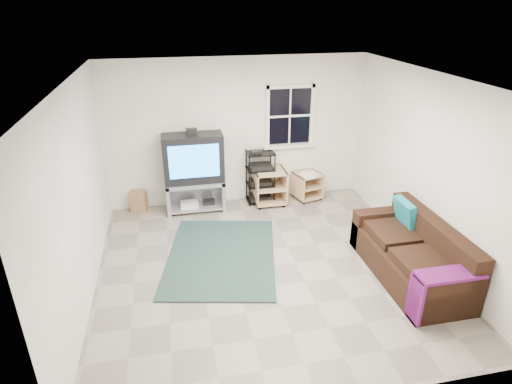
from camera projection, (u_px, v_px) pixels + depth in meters
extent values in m
plane|color=gray|center=(265.00, 267.00, 6.04)|extent=(4.60, 4.60, 0.00)
plane|color=white|center=(268.00, 80.00, 4.96)|extent=(4.60, 4.60, 0.00)
plane|color=white|center=(237.00, 132.00, 7.55)|extent=(4.60, 0.00, 4.60)
plane|color=white|center=(330.00, 292.00, 3.45)|extent=(4.60, 0.00, 4.60)
plane|color=white|center=(78.00, 198.00, 5.08)|extent=(0.00, 4.60, 4.60)
plane|color=white|center=(428.00, 169.00, 5.93)|extent=(0.00, 4.60, 4.60)
cube|color=black|center=(290.00, 116.00, 7.61)|extent=(0.80, 0.01, 1.02)
cube|color=white|center=(291.00, 86.00, 7.38)|extent=(0.88, 0.06, 0.06)
cube|color=white|center=(289.00, 146.00, 7.81)|extent=(0.98, 0.14, 0.05)
cube|color=white|center=(267.00, 117.00, 7.52)|extent=(0.06, 0.06, 1.10)
cube|color=white|center=(312.00, 115.00, 7.67)|extent=(0.06, 0.06, 1.10)
cube|color=white|center=(290.00, 116.00, 7.60)|extent=(0.78, 0.04, 0.04)
cube|color=#98989F|center=(195.00, 182.00, 7.47)|extent=(1.02, 0.51, 0.06)
cube|color=#98989F|center=(168.00, 197.00, 7.48)|extent=(0.06, 0.51, 0.56)
cube|color=#98989F|center=(222.00, 193.00, 7.66)|extent=(0.06, 0.51, 0.56)
cube|color=#98989F|center=(196.00, 206.00, 7.66)|extent=(0.89, 0.47, 0.04)
cube|color=#98989F|center=(195.00, 190.00, 7.78)|extent=(1.02, 0.04, 0.56)
cube|color=silver|center=(189.00, 204.00, 7.57)|extent=(0.30, 0.24, 0.08)
cube|color=black|center=(209.00, 202.00, 7.68)|extent=(0.20, 0.18, 0.06)
cube|color=black|center=(193.00, 158.00, 7.28)|extent=(1.02, 0.43, 0.83)
cube|color=#1C81EC|center=(194.00, 162.00, 7.08)|extent=(0.83, 0.01, 0.57)
cube|color=black|center=(192.00, 132.00, 7.09)|extent=(0.18, 0.13, 0.10)
cylinder|color=black|center=(250.00, 181.00, 7.59)|extent=(0.02, 0.02, 1.00)
cylinder|color=black|center=(275.00, 179.00, 7.68)|extent=(0.02, 0.02, 1.00)
cylinder|color=black|center=(246.00, 174.00, 7.88)|extent=(0.02, 0.02, 1.00)
cylinder|color=black|center=(270.00, 173.00, 7.96)|extent=(0.02, 0.02, 1.00)
cube|color=black|center=(260.00, 199.00, 7.96)|extent=(0.50, 0.36, 0.02)
cube|color=black|center=(260.00, 197.00, 7.94)|extent=(0.39, 0.29, 0.08)
cube|color=black|center=(260.00, 184.00, 7.84)|extent=(0.50, 0.36, 0.02)
cube|color=black|center=(260.00, 182.00, 7.82)|extent=(0.39, 0.29, 0.08)
cube|color=black|center=(260.00, 169.00, 7.71)|extent=(0.50, 0.36, 0.02)
cube|color=black|center=(260.00, 166.00, 7.69)|extent=(0.39, 0.29, 0.08)
cube|color=black|center=(260.00, 153.00, 7.59)|extent=(0.50, 0.36, 0.02)
cube|color=tan|center=(270.00, 171.00, 7.66)|extent=(0.56, 0.56, 0.02)
cube|color=tan|center=(269.00, 199.00, 7.90)|extent=(0.56, 0.56, 0.02)
cube|color=tan|center=(255.00, 186.00, 7.74)|extent=(0.03, 0.55, 0.59)
cube|color=tan|center=(283.00, 184.00, 7.83)|extent=(0.03, 0.55, 0.59)
cube|color=tan|center=(266.00, 180.00, 8.02)|extent=(0.50, 0.03, 0.59)
cube|color=tan|center=(269.00, 187.00, 7.79)|extent=(0.51, 0.53, 0.02)
cylinder|color=black|center=(260.00, 208.00, 7.68)|extent=(0.06, 0.06, 0.06)
cylinder|color=black|center=(278.00, 196.00, 8.15)|extent=(0.06, 0.06, 0.06)
cube|color=tan|center=(308.00, 174.00, 7.90)|extent=(0.56, 0.56, 0.02)
cube|color=tan|center=(307.00, 195.00, 8.08)|extent=(0.56, 0.56, 0.02)
cube|color=tan|center=(298.00, 187.00, 7.90)|extent=(0.14, 0.44, 0.46)
cube|color=tan|center=(317.00, 183.00, 8.08)|extent=(0.14, 0.44, 0.46)
cube|color=tan|center=(301.00, 181.00, 8.17)|extent=(0.40, 0.13, 0.46)
cube|color=tan|center=(307.00, 186.00, 8.00)|extent=(0.51, 0.53, 0.02)
cylinder|color=black|center=(304.00, 203.00, 7.88)|extent=(0.05, 0.05, 0.05)
cylinder|color=black|center=(309.00, 192.00, 8.32)|extent=(0.05, 0.05, 0.05)
cylinder|color=silver|center=(309.00, 175.00, 7.80)|extent=(0.32, 0.32, 0.02)
cube|color=black|center=(408.00, 263.00, 5.77)|extent=(0.85, 1.90, 0.40)
cube|color=black|center=(434.00, 235.00, 5.66)|extent=(0.23, 1.90, 0.41)
cube|color=black|center=(381.00, 228.00, 6.47)|extent=(0.85, 0.23, 0.59)
cube|color=black|center=(447.00, 296.00, 4.99)|extent=(0.85, 0.23, 0.59)
cube|color=black|center=(422.00, 263.00, 5.31)|extent=(0.57, 0.68, 0.12)
cube|color=black|center=(392.00, 233.00, 5.98)|extent=(0.57, 0.68, 0.12)
cube|color=teal|center=(405.00, 213.00, 6.06)|extent=(0.19, 0.46, 0.40)
cube|color=#0D1498|center=(451.00, 274.00, 4.85)|extent=(0.79, 0.28, 0.04)
cube|color=#0D1498|center=(415.00, 300.00, 4.90)|extent=(0.04, 0.28, 0.55)
cube|color=#301E15|center=(221.00, 256.00, 6.28)|extent=(1.95, 2.39, 0.02)
cube|color=olive|center=(139.00, 201.00, 7.56)|extent=(0.30, 0.23, 0.38)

